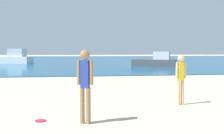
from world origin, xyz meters
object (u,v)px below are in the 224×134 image
object	(u,v)px
boat_near	(156,61)
boat_far	(12,58)
person_distant	(181,77)
frisbee	(41,121)
person_standing	(85,82)

from	to	relation	value
boat_near	boat_far	bearing A→B (deg)	1.73
person_distant	boat_near	distance (m)	18.90
frisbee	person_distant	distance (m)	4.43
boat_far	person_standing	bearing A→B (deg)	124.72
boat_near	frisbee	bearing A→B (deg)	93.35
person_distant	boat_near	world-z (taller)	boat_near
person_standing	boat_far	bearing A→B (deg)	-50.81
frisbee	boat_near	xyz separation A→B (m)	(8.89, 19.67, 0.58)
frisbee	boat_near	size ratio (longest dim) A/B	0.06
frisbee	person_standing	bearing A→B (deg)	-16.96
person_distant	boat_near	xyz separation A→B (m)	(4.78, 18.29, -0.30)
boat_far	person_distant	bearing A→B (deg)	131.51
person_standing	boat_near	world-z (taller)	person_standing
person_distant	boat_far	size ratio (longest dim) A/B	0.27
frisbee	person_distant	size ratio (longest dim) A/B	0.17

